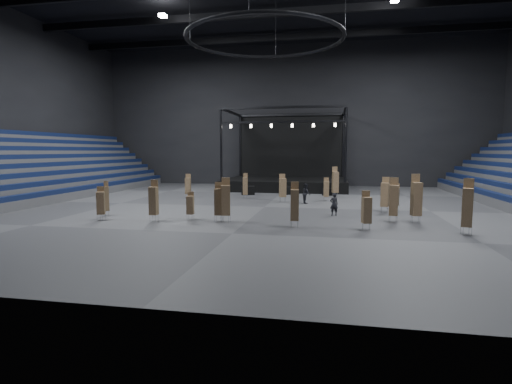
% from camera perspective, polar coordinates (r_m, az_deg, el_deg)
% --- Properties ---
extents(floor, '(50.00, 50.00, 0.00)m').
position_cam_1_polar(floor, '(31.90, 1.20, -2.15)').
color(floor, '#434245').
rests_on(floor, ground).
extents(wall_back, '(50.00, 0.20, 18.00)m').
position_cam_1_polar(wall_back, '(52.60, 5.08, 10.82)').
color(wall_back, black).
rests_on(wall_back, ground).
extents(bleachers_left, '(7.20, 40.00, 6.40)m').
position_cam_1_polar(bleachers_left, '(42.07, -31.32, 1.31)').
color(bleachers_left, '#4B4B4D').
rests_on(bleachers_left, floor).
extents(stage, '(14.00, 10.00, 9.20)m').
position_cam_1_polar(stage, '(47.77, 4.44, 2.26)').
color(stage, black).
rests_on(stage, floor).
extents(truss_ring, '(12.30, 12.30, 5.15)m').
position_cam_1_polar(truss_ring, '(32.72, 1.26, 21.02)').
color(truss_ring, black).
rests_on(truss_ring, ceiling).
extents(flight_case_left, '(1.46, 0.98, 0.89)m').
position_cam_1_polar(flight_case_left, '(40.66, -1.15, 0.22)').
color(flight_case_left, black).
rests_on(flight_case_left, floor).
extents(flight_case_mid, '(1.34, 1.04, 0.80)m').
position_cam_1_polar(flight_case_mid, '(41.01, 4.36, 0.19)').
color(flight_case_mid, black).
rests_on(flight_case_mid, floor).
extents(flight_case_right, '(1.09, 0.64, 0.69)m').
position_cam_1_polar(flight_case_right, '(40.72, 10.19, -0.00)').
color(flight_case_right, black).
rests_on(flight_case_right, floor).
extents(chair_stack_0, '(0.62, 0.62, 2.19)m').
position_cam_1_polar(chair_stack_0, '(27.56, -21.30, -1.40)').
color(chair_stack_0, silver).
rests_on(chair_stack_0, floor).
extents(chair_stack_1, '(0.66, 0.66, 2.59)m').
position_cam_1_polar(chair_stack_1, '(30.32, 17.94, -0.28)').
color(chair_stack_1, silver).
rests_on(chair_stack_1, floor).
extents(chair_stack_2, '(0.67, 0.67, 3.02)m').
position_cam_1_polar(chair_stack_2, '(23.96, 27.97, -1.84)').
color(chair_stack_2, silver).
rests_on(chair_stack_2, floor).
extents(chair_stack_3, '(0.70, 0.70, 2.47)m').
position_cam_1_polar(chair_stack_3, '(34.86, 3.83, 0.69)').
color(chair_stack_3, silver).
rests_on(chair_stack_3, floor).
extents(chair_stack_4, '(0.67, 0.67, 2.95)m').
position_cam_1_polar(chair_stack_4, '(39.27, 11.26, 1.46)').
color(chair_stack_4, silver).
rests_on(chair_stack_4, floor).
extents(chair_stack_5, '(0.57, 0.57, 2.50)m').
position_cam_1_polar(chair_stack_5, '(25.34, -5.39, -1.32)').
color(chair_stack_5, silver).
rests_on(chair_stack_5, floor).
extents(chair_stack_6, '(0.65, 0.65, 3.05)m').
position_cam_1_polar(chair_stack_6, '(26.64, 21.92, -0.82)').
color(chair_stack_6, silver).
rests_on(chair_stack_6, floor).
extents(chair_stack_7, '(0.54, 0.54, 2.03)m').
position_cam_1_polar(chair_stack_7, '(31.76, 19.36, -0.59)').
color(chair_stack_7, silver).
rests_on(chair_stack_7, floor).
extents(chair_stack_8, '(0.57, 0.57, 2.30)m').
position_cam_1_polar(chair_stack_8, '(38.12, -9.69, 0.92)').
color(chair_stack_8, silver).
rests_on(chair_stack_8, floor).
extents(chair_stack_9, '(0.57, 0.57, 2.23)m').
position_cam_1_polar(chair_stack_9, '(23.37, 15.51, -2.41)').
color(chair_stack_9, silver).
rests_on(chair_stack_9, floor).
extents(chair_stack_10, '(0.60, 0.60, 2.82)m').
position_cam_1_polar(chair_stack_10, '(26.30, 19.07, -1.02)').
color(chair_stack_10, silver).
rests_on(chair_stack_10, floor).
extents(chair_stack_11, '(0.52, 0.52, 2.67)m').
position_cam_1_polar(chair_stack_11, '(23.41, 5.55, -1.75)').
color(chair_stack_11, silver).
rests_on(chair_stack_11, floor).
extents(chair_stack_12, '(0.66, 0.66, 2.80)m').
position_cam_1_polar(chair_stack_12, '(24.99, -4.33, -1.06)').
color(chair_stack_12, silver).
rests_on(chair_stack_12, floor).
extents(chair_stack_13, '(0.46, 0.46, 2.38)m').
position_cam_1_polar(chair_stack_13, '(37.61, -1.55, 0.93)').
color(chair_stack_13, silver).
rests_on(chair_stack_13, floor).
extents(chair_stack_14, '(0.49, 0.49, 1.83)m').
position_cam_1_polar(chair_stack_14, '(26.27, -9.37, -1.78)').
color(chair_stack_14, silver).
rests_on(chair_stack_14, floor).
extents(chair_stack_15, '(0.53, 0.53, 2.41)m').
position_cam_1_polar(chair_stack_15, '(29.26, -20.81, -0.85)').
color(chair_stack_15, silver).
rests_on(chair_stack_15, floor).
extents(chair_stack_16, '(0.49, 0.49, 2.64)m').
position_cam_1_polar(chair_stack_16, '(26.19, -14.41, -1.12)').
color(chair_stack_16, silver).
rests_on(chair_stack_16, floor).
extents(chair_stack_17, '(0.50, 0.50, 2.09)m').
position_cam_1_polar(chair_stack_17, '(36.22, 10.01, 0.50)').
color(chair_stack_17, silver).
rests_on(chair_stack_17, floor).
extents(man_center, '(0.65, 0.52, 1.56)m').
position_cam_1_polar(man_center, '(28.12, 11.08, -1.74)').
color(man_center, black).
rests_on(man_center, floor).
extents(crew_member, '(0.84, 0.98, 1.72)m').
position_cam_1_polar(crew_member, '(34.19, 7.17, -0.20)').
color(crew_member, black).
rests_on(crew_member, floor).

